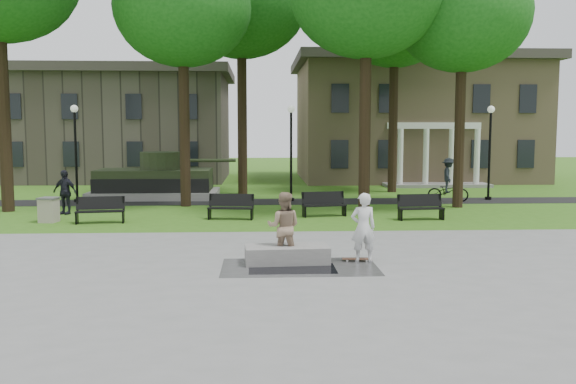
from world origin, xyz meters
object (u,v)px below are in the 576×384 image
object	(u,v)px
concrete_block	(287,254)
skateboarder	(363,227)
friend_watching	(284,227)
trash_bin	(49,210)
park_bench_0	(101,209)
cyclist	(448,184)

from	to	relation	value
concrete_block	skateboarder	distance (m)	2.15
friend_watching	trash_bin	xyz separation A→B (m)	(-8.72, 7.49, -0.47)
concrete_block	trash_bin	world-z (taller)	trash_bin
friend_watching	concrete_block	bearing A→B (deg)	121.89
skateboarder	park_bench_0	xyz separation A→B (m)	(-8.79, 7.41, -0.42)
friend_watching	trash_bin	size ratio (longest dim) A/B	1.95
skateboarder	park_bench_0	size ratio (longest dim) A/B	1.01
friend_watching	skateboarder	bearing A→B (deg)	-175.23
park_bench_0	trash_bin	world-z (taller)	park_bench_0
cyclist	trash_bin	world-z (taller)	cyclist
skateboarder	trash_bin	size ratio (longest dim) A/B	1.93
concrete_block	friend_watching	size ratio (longest dim) A/B	1.18
skateboarder	friend_watching	size ratio (longest dim) A/B	0.99
concrete_block	friend_watching	xyz separation A→B (m)	(-0.07, 0.18, 0.71)
cyclist	skateboarder	bearing A→B (deg)	168.95
concrete_block	friend_watching	bearing A→B (deg)	112.07
skateboarder	trash_bin	distance (m)	13.28
friend_watching	trash_bin	world-z (taller)	friend_watching
cyclist	park_bench_0	xyz separation A→B (m)	(-15.37, -6.24, -0.36)
cyclist	trash_bin	bearing A→B (deg)	123.62
skateboarder	park_bench_0	distance (m)	11.50
trash_bin	concrete_block	bearing A→B (deg)	-41.10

